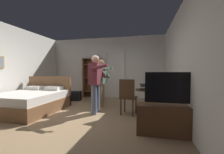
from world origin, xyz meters
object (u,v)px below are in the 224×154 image
(side_table, at_px, (146,97))
(person_striped_shirt, at_px, (101,80))
(bottle_on_table, at_px, (151,86))
(person_blue_shirt, at_px, (96,80))
(laptop, at_px, (145,88))
(tv_flatscreen, at_px, (172,117))
(wooden_chair, at_px, (128,95))
(bookshelf, at_px, (92,76))
(bed, at_px, (32,101))
(suitcase_dark, at_px, (76,96))

(side_table, distance_m, person_striped_shirt, 1.59)
(bottle_on_table, distance_m, person_blue_shirt, 1.57)
(laptop, bearing_deg, tv_flatscreen, -68.37)
(wooden_chair, bearing_deg, bottle_on_table, 12.51)
(bottle_on_table, height_order, wooden_chair, wooden_chair)
(bookshelf, bearing_deg, bed, -111.31)
(side_table, distance_m, bottle_on_table, 0.37)
(bed, bearing_deg, person_blue_shirt, 5.49)
(bed, bearing_deg, person_striped_shirt, 24.38)
(laptop, xyz_separation_m, wooden_chair, (-0.47, -0.18, -0.21))
(laptop, xyz_separation_m, suitcase_dark, (-2.83, 1.31, -0.56))
(bottle_on_table, distance_m, person_striped_shirt, 1.68)
(person_striped_shirt, bearing_deg, person_blue_shirt, -85.81)
(bookshelf, relative_size, tv_flatscreen, 1.39)
(wooden_chair, relative_size, person_blue_shirt, 0.60)
(bottle_on_table, bearing_deg, bed, -173.93)
(bookshelf, bearing_deg, tv_flatscreen, -49.52)
(bookshelf, height_order, person_striped_shirt, bookshelf)
(laptop, height_order, person_blue_shirt, person_blue_shirt)
(wooden_chair, bearing_deg, bed, -175.34)
(person_striped_shirt, bearing_deg, side_table, -16.44)
(side_table, xyz_separation_m, suitcase_dark, (-2.85, 1.27, -0.28))
(bottle_on_table, xyz_separation_m, wooden_chair, (-0.63, -0.14, -0.26))
(bed, relative_size, side_table, 2.77)
(side_table, relative_size, laptop, 1.81)
(laptop, height_order, person_striped_shirt, person_striped_shirt)
(person_blue_shirt, relative_size, person_striped_shirt, 1.04)
(tv_flatscreen, bearing_deg, bottle_on_table, 105.38)
(tv_flatscreen, bearing_deg, bed, 168.07)
(wooden_chair, distance_m, suitcase_dark, 2.81)
(side_table, bearing_deg, bookshelf, 138.97)
(bottle_on_table, height_order, suitcase_dark, bottle_on_table)
(bed, xyz_separation_m, wooden_chair, (2.93, 0.24, 0.24))
(bookshelf, distance_m, person_blue_shirt, 2.58)
(tv_flatscreen, distance_m, laptop, 1.40)
(side_table, distance_m, suitcase_dark, 3.13)
(person_blue_shirt, height_order, suitcase_dark, person_blue_shirt)
(bottle_on_table, bearing_deg, person_blue_shirt, -173.16)
(bookshelf, distance_m, tv_flatscreen, 4.50)
(bed, height_order, side_table, bed)
(laptop, height_order, wooden_chair, wooden_chair)
(bookshelf, height_order, person_blue_shirt, bookshelf)
(person_striped_shirt, bearing_deg, bed, -155.62)
(bookshelf, relative_size, wooden_chair, 1.82)
(person_striped_shirt, bearing_deg, tv_flatscreen, -41.58)
(bed, height_order, tv_flatscreen, tv_flatscreen)
(bookshelf, height_order, wooden_chair, bookshelf)
(tv_flatscreen, xyz_separation_m, suitcase_dark, (-3.32, 2.55, -0.15))
(bottle_on_table, bearing_deg, bookshelf, 139.51)
(bed, height_order, bookshelf, bookshelf)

